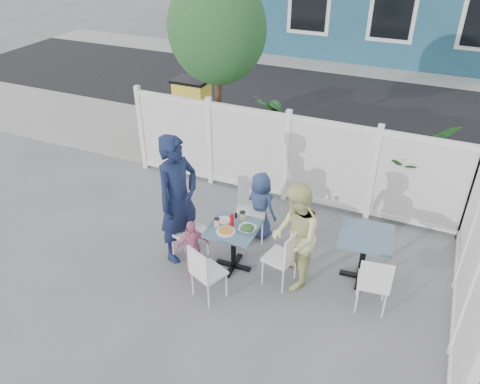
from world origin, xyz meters
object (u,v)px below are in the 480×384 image
at_px(chair_right, 285,255).
at_px(boy, 260,205).
at_px(chair_left, 185,225).
at_px(spare_table, 365,245).
at_px(man, 178,199).
at_px(main_table, 233,236).
at_px(chair_back, 251,203).
at_px(woman, 295,237).
at_px(utility_cabinet, 193,111).
at_px(chair_near, 204,270).
at_px(toddler, 192,248).

distance_m(chair_right, boy, 1.17).
distance_m(chair_left, chair_right, 1.52).
bearing_deg(spare_table, man, -168.10).
xyz_separation_m(main_table, chair_back, (-0.08, 0.86, 0.03)).
height_order(chair_right, chair_back, chair_back).
bearing_deg(boy, woman, 155.05).
bearing_deg(chair_left, utility_cabinet, -141.38).
distance_m(man, woman, 1.71).
height_order(chair_left, chair_right, chair_left).
distance_m(chair_near, toddler, 0.56).
relative_size(chair_right, boy, 0.80).
xyz_separation_m(main_table, spare_table, (1.72, 0.50, 0.03)).
bearing_deg(woman, chair_back, -152.52).
relative_size(main_table, spare_table, 0.92).
xyz_separation_m(chair_left, chair_right, (1.52, -0.01, -0.05)).
height_order(boy, toddler, boy).
bearing_deg(man, utility_cabinet, 40.74).
relative_size(main_table, man, 0.36).
height_order(man, boy, man).
height_order(chair_back, woman, woman).
distance_m(spare_table, chair_right, 1.09).
relative_size(woman, boy, 1.41).
xyz_separation_m(chair_back, toddler, (-0.40, -1.20, -0.13)).
bearing_deg(woman, chair_left, -109.03).
xyz_separation_m(boy, toddler, (-0.54, -1.22, -0.11)).
distance_m(chair_right, man, 1.67).
relative_size(utility_cabinet, chair_left, 1.34).
bearing_deg(chair_left, man, -77.00).
distance_m(chair_left, chair_back, 1.12).
height_order(utility_cabinet, woman, woman).
height_order(chair_left, boy, boy).
xyz_separation_m(woman, boy, (-0.81, 0.84, -0.22)).
bearing_deg(boy, spare_table, -172.00).
bearing_deg(boy, toddler, 87.18).
xyz_separation_m(chair_right, man, (-1.60, 0.00, 0.46)).
bearing_deg(utility_cabinet, spare_table, -35.51).
relative_size(main_table, chair_left, 0.73).
height_order(spare_table, woman, woman).
relative_size(chair_back, woman, 0.64).
xyz_separation_m(spare_table, chair_left, (-2.47, -0.54, -0.02)).
relative_size(chair_left, chair_right, 1.10).
bearing_deg(chair_back, utility_cabinet, -65.32).
height_order(chair_back, toddler, chair_back).
xyz_separation_m(chair_right, chair_near, (-0.85, -0.68, -0.02)).
bearing_deg(chair_near, chair_back, 113.13).
xyz_separation_m(man, boy, (0.89, 0.92, -0.42)).
distance_m(main_table, spare_table, 1.79).
xyz_separation_m(utility_cabinet, man, (1.77, -3.67, 0.33)).
relative_size(chair_right, chair_back, 0.89).
relative_size(chair_back, boy, 0.90).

